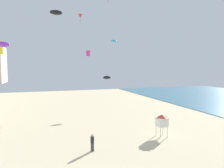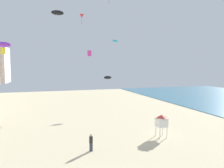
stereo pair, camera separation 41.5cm
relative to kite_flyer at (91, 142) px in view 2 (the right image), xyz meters
The scene contains 9 objects.
kite_flyer is the anchor object (origin of this frame).
lifeguard_stand 8.60m from the kite_flyer, ahead, with size 1.10×1.10×2.55m.
kite_magenta_box 27.09m from the kite_flyer, 79.02° to the left, with size 0.77×0.77×1.22m.
kite_red_delta 37.68m from the kite_flyer, 82.12° to the left, with size 1.01×1.01×2.29m.
kite_yellow_box 36.64m from the kite_flyer, 112.43° to the left, with size 0.93×0.93×1.47m.
kite_purple_parafoil 22.75m from the kite_flyer, 121.09° to the left, with size 2.26×0.63×0.88m.
kite_black_parafoil 18.80m from the kite_flyer, 68.51° to the left, with size 1.46×0.40×0.57m.
kite_cyan_parafoil 31.72m from the kite_flyer, 66.86° to the left, with size 1.37×0.38×0.53m.
kite_black_parafoil_2 30.62m from the kite_flyer, 93.94° to the left, with size 2.51×0.70×0.97m.
Camera 2 is at (-1.44, -10.31, 7.79)m, focal length 31.61 mm.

